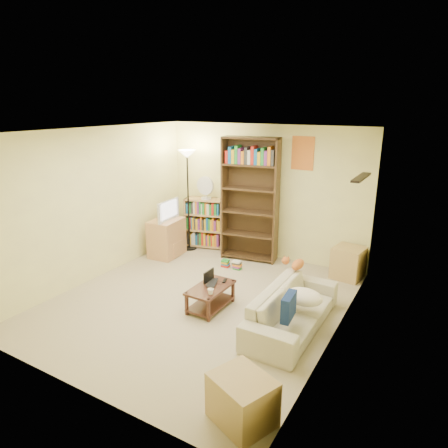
{
  "coord_description": "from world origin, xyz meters",
  "views": [
    {
      "loc": [
        3.03,
        -4.51,
        2.86
      ],
      "look_at": [
        0.06,
        0.65,
        1.05
      ],
      "focal_mm": 32.0,
      "sensor_mm": 36.0,
      "label": 1
    }
  ],
  "objects_px": {
    "television": "(165,210)",
    "tall_bookshelf": "(250,197)",
    "sofa": "(293,309)",
    "mug": "(211,292)",
    "tv_stand": "(167,238)",
    "side_table": "(348,263)",
    "laptop": "(215,283)",
    "short_bookshelf": "(205,223)",
    "desk_fan": "(206,188)",
    "tabby_cat": "(296,264)",
    "floor_lamp": "(187,171)",
    "end_cabinet": "(242,400)",
    "coffee_table": "(211,295)"
  },
  "relations": [
    {
      "from": "sofa",
      "to": "tall_bookshelf",
      "type": "relative_size",
      "value": 0.8
    },
    {
      "from": "television",
      "to": "floor_lamp",
      "type": "distance_m",
      "value": 0.87
    },
    {
      "from": "laptop",
      "to": "desk_fan",
      "type": "xyz_separation_m",
      "value": [
        -1.42,
        1.99,
        0.9
      ]
    },
    {
      "from": "coffee_table",
      "to": "sofa",
      "type": "bearing_deg",
      "value": 5.55
    },
    {
      "from": "mug",
      "to": "desk_fan",
      "type": "height_order",
      "value": "desk_fan"
    },
    {
      "from": "laptop",
      "to": "desk_fan",
      "type": "distance_m",
      "value": 2.61
    },
    {
      "from": "mug",
      "to": "laptop",
      "type": "bearing_deg",
      "value": 110.19
    },
    {
      "from": "television",
      "to": "tall_bookshelf",
      "type": "xyz_separation_m",
      "value": [
        1.46,
        0.65,
        0.29
      ]
    },
    {
      "from": "sofa",
      "to": "mug",
      "type": "bearing_deg",
      "value": 105.97
    },
    {
      "from": "tabby_cat",
      "to": "laptop",
      "type": "distance_m",
      "value": 1.21
    },
    {
      "from": "laptop",
      "to": "side_table",
      "type": "xyz_separation_m",
      "value": [
        1.44,
        1.96,
        -0.08
      ]
    },
    {
      "from": "floor_lamp",
      "to": "tv_stand",
      "type": "bearing_deg",
      "value": -106.83
    },
    {
      "from": "tv_stand",
      "to": "tall_bookshelf",
      "type": "xyz_separation_m",
      "value": [
        1.46,
        0.65,
        0.85
      ]
    },
    {
      "from": "laptop",
      "to": "tv_stand",
      "type": "relative_size",
      "value": 0.5
    },
    {
      "from": "laptop",
      "to": "mug",
      "type": "xyz_separation_m",
      "value": [
        0.12,
        -0.31,
        0.03
      ]
    },
    {
      "from": "mug",
      "to": "desk_fan",
      "type": "distance_m",
      "value": 2.91
    },
    {
      "from": "end_cabinet",
      "to": "sofa",
      "type": "bearing_deg",
      "value": 95.84
    },
    {
      "from": "tabby_cat",
      "to": "tv_stand",
      "type": "xyz_separation_m",
      "value": [
        -2.82,
        0.56,
        -0.24
      ]
    },
    {
      "from": "laptop",
      "to": "tv_stand",
      "type": "bearing_deg",
      "value": 36.21
    },
    {
      "from": "mug",
      "to": "tv_stand",
      "type": "relative_size",
      "value": 0.14
    },
    {
      "from": "television",
      "to": "side_table",
      "type": "distance_m",
      "value": 3.44
    },
    {
      "from": "tall_bookshelf",
      "to": "television",
      "type": "bearing_deg",
      "value": -165.2
    },
    {
      "from": "side_table",
      "to": "end_cabinet",
      "type": "distance_m",
      "value": 3.75
    },
    {
      "from": "tabby_cat",
      "to": "floor_lamp",
      "type": "xyz_separation_m",
      "value": [
        -2.66,
        1.09,
        0.99
      ]
    },
    {
      "from": "sofa",
      "to": "mug",
      "type": "height_order",
      "value": "sofa"
    },
    {
      "from": "tabby_cat",
      "to": "tall_bookshelf",
      "type": "height_order",
      "value": "tall_bookshelf"
    },
    {
      "from": "laptop",
      "to": "end_cabinet",
      "type": "bearing_deg",
      "value": -162.23
    },
    {
      "from": "mug",
      "to": "desk_fan",
      "type": "relative_size",
      "value": 0.22
    },
    {
      "from": "laptop",
      "to": "side_table",
      "type": "relative_size",
      "value": 0.67
    },
    {
      "from": "floor_lamp",
      "to": "coffee_table",
      "type": "bearing_deg",
      "value": -48.28
    },
    {
      "from": "mug",
      "to": "short_bookshelf",
      "type": "xyz_separation_m",
      "value": [
        -1.59,
        2.35,
        0.13
      ]
    },
    {
      "from": "television",
      "to": "sofa",
      "type": "bearing_deg",
      "value": -116.62
    },
    {
      "from": "desk_fan",
      "to": "side_table",
      "type": "relative_size",
      "value": 0.86
    },
    {
      "from": "mug",
      "to": "short_bookshelf",
      "type": "bearing_deg",
      "value": 124.12
    },
    {
      "from": "tv_stand",
      "to": "short_bookshelf",
      "type": "distance_m",
      "value": 0.88
    },
    {
      "from": "laptop",
      "to": "mug",
      "type": "relative_size",
      "value": 3.61
    },
    {
      "from": "television",
      "to": "tall_bookshelf",
      "type": "height_order",
      "value": "tall_bookshelf"
    },
    {
      "from": "tabby_cat",
      "to": "end_cabinet",
      "type": "xyz_separation_m",
      "value": [
        0.42,
        -2.48,
        -0.37
      ]
    },
    {
      "from": "laptop",
      "to": "tall_bookshelf",
      "type": "bearing_deg",
      "value": -7.87
    },
    {
      "from": "sofa",
      "to": "tall_bookshelf",
      "type": "bearing_deg",
      "value": 39.97
    },
    {
      "from": "side_table",
      "to": "laptop",
      "type": "bearing_deg",
      "value": -126.39
    },
    {
      "from": "television",
      "to": "tall_bookshelf",
      "type": "relative_size",
      "value": 0.3
    },
    {
      "from": "television",
      "to": "side_table",
      "type": "relative_size",
      "value": 1.26
    },
    {
      "from": "tv_stand",
      "to": "short_bookshelf",
      "type": "relative_size",
      "value": 0.71
    },
    {
      "from": "sofa",
      "to": "short_bookshelf",
      "type": "relative_size",
      "value": 1.79
    },
    {
      "from": "mug",
      "to": "floor_lamp",
      "type": "bearing_deg",
      "value": 130.9
    },
    {
      "from": "tabby_cat",
      "to": "side_table",
      "type": "height_order",
      "value": "tabby_cat"
    },
    {
      "from": "tv_stand",
      "to": "side_table",
      "type": "height_order",
      "value": "tv_stand"
    },
    {
      "from": "tv_stand",
      "to": "desk_fan",
      "type": "bearing_deg",
      "value": 55.21
    },
    {
      "from": "laptop",
      "to": "floor_lamp",
      "type": "xyz_separation_m",
      "value": [
        -1.7,
        1.78,
        1.24
      ]
    }
  ]
}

